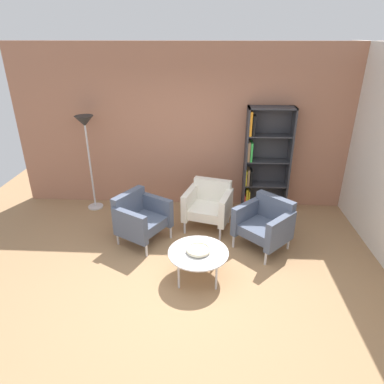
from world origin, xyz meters
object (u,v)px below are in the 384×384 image
Objects in this scene: coffee_table_low at (198,254)px; armchair_spare_guest at (209,204)px; bookshelf_tall at (263,160)px; decorative_bowl at (198,250)px; armchair_corner_red at (265,223)px; armchair_near_window at (140,217)px; floor_lamp_torchiere at (86,133)px.

coffee_table_low is 1.36m from armchair_spare_guest.
bookshelf_tall is 2.41m from decorative_bowl.
armchair_spare_guest is (0.12, 1.36, -0.02)m from decorative_bowl.
coffee_table_low is at bearing -79.43° from armchair_spare_guest.
armchair_corner_red is at bearing 38.51° from coffee_table_low.
armchair_near_window reaches higher than decorative_bowl.
bookshelf_tall is 5.94× the size of decorative_bowl.
armchair_spare_guest is 0.91× the size of armchair_corner_red.
armchair_corner_red is at bearing -18.33° from armchair_spare_guest.
decorative_bowl is 0.18× the size of floor_lamp_torchiere.
armchair_near_window is (-2.01, -1.23, -0.53)m from bookshelf_tall.
bookshelf_tall reaches higher than armchair_spare_guest.
coffee_table_low is 3.01m from floor_lamp_torchiere.
coffee_table_low is 0.46× the size of floor_lamp_torchiere.
coffee_table_low is 0.86× the size of armchair_near_window.
armchair_spare_guest reaches higher than coffee_table_low.
coffee_table_low is 1.25m from armchair_corner_red.
bookshelf_tall reaches higher than armchair_corner_red.
armchair_spare_guest is at bearing -34.62° from armchair_near_window.
armchair_corner_red is (0.85, -0.58, 0.00)m from armchair_spare_guest.
coffee_table_low is at bearing -97.53° from armchair_corner_red.
floor_lamp_torchiere is (-2.03, 1.95, 1.01)m from decorative_bowl.
bookshelf_tall is 2.42m from coffee_table_low.
bookshelf_tall is at bearing 2.70° from floor_lamp_torchiere.
decorative_bowl is at bearing -79.43° from armchair_spare_guest.
decorative_bowl is at bearing -117.20° from bookshelf_tall.
bookshelf_tall is at bearing -28.26° from armchair_near_window.
armchair_near_window is (-1.06, -0.50, 0.00)m from armchair_spare_guest.
floor_lamp_torchiere reaches higher than coffee_table_low.
floor_lamp_torchiere is at bearing -179.51° from armchair_spare_guest.
floor_lamp_torchiere reaches higher than armchair_spare_guest.
armchair_spare_guest is at bearing -142.35° from bookshelf_tall.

